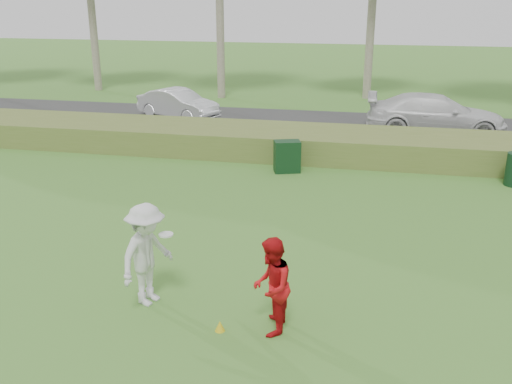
% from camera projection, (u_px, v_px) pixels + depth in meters
% --- Properties ---
extents(ground, '(120.00, 120.00, 0.00)m').
position_uv_depth(ground, '(208.00, 339.00, 9.75)').
color(ground, '#387226').
rests_on(ground, ground).
extents(reed_strip, '(80.00, 3.00, 0.90)m').
position_uv_depth(reed_strip, '(301.00, 143.00, 20.68)').
color(reed_strip, '#53692A').
rests_on(reed_strip, ground).
extents(park_road, '(80.00, 6.00, 0.06)m').
position_uv_depth(park_road, '(316.00, 125.00, 25.43)').
color(park_road, '#2D2D2D').
rests_on(park_road, ground).
extents(player_white, '(1.12, 1.46, 1.99)m').
position_uv_depth(player_white, '(147.00, 255.00, 10.60)').
color(player_white, silver).
rests_on(player_white, ground).
extents(player_red, '(0.71, 0.88, 1.75)m').
position_uv_depth(player_red, '(271.00, 286.00, 9.70)').
color(player_red, red).
rests_on(player_red, ground).
extents(cone_yellow, '(0.18, 0.18, 0.20)m').
position_uv_depth(cone_yellow, '(220.00, 326.00, 9.96)').
color(cone_yellow, gold).
rests_on(cone_yellow, ground).
extents(utility_cabinet, '(0.96, 0.76, 1.05)m').
position_uv_depth(utility_cabinet, '(287.00, 156.00, 18.68)').
color(utility_cabinet, black).
rests_on(utility_cabinet, ground).
extents(car_mid, '(4.29, 2.91, 1.34)m').
position_uv_depth(car_mid, '(178.00, 104.00, 26.39)').
color(car_mid, white).
rests_on(car_mid, park_road).
extents(car_right, '(5.61, 2.34, 1.62)m').
position_uv_depth(car_right, '(436.00, 114.00, 23.40)').
color(car_right, silver).
rests_on(car_right, park_road).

